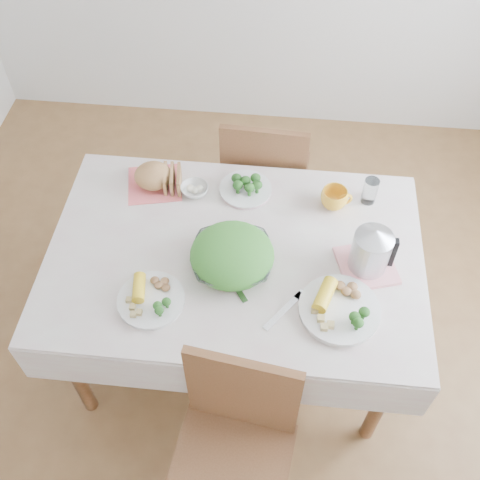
# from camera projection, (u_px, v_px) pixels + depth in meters

# --- Properties ---
(floor) EXTENTS (3.60, 3.60, 0.00)m
(floor) POSITION_uv_depth(u_px,v_px,m) (236.00, 343.00, 2.84)
(floor) COLOR brown
(floor) RESTS_ON ground
(dining_table) EXTENTS (1.40, 0.90, 0.75)m
(dining_table) POSITION_uv_depth(u_px,v_px,m) (235.00, 304.00, 2.55)
(dining_table) COLOR brown
(dining_table) RESTS_ON floor
(tablecloth) EXTENTS (1.50, 1.00, 0.01)m
(tablecloth) POSITION_uv_depth(u_px,v_px,m) (235.00, 253.00, 2.25)
(tablecloth) COLOR beige
(tablecloth) RESTS_ON dining_table
(chair_near) EXTENTS (0.48, 0.48, 0.93)m
(chair_near) POSITION_uv_depth(u_px,v_px,m) (230.00, 468.00, 2.01)
(chair_near) COLOR brown
(chair_near) RESTS_ON floor
(chair_far) EXTENTS (0.44, 0.44, 0.93)m
(chair_far) POSITION_uv_depth(u_px,v_px,m) (266.00, 176.00, 2.93)
(chair_far) COLOR brown
(chair_far) RESTS_ON floor
(salad_bowl) EXTENTS (0.34, 0.34, 0.08)m
(salad_bowl) POSITION_uv_depth(u_px,v_px,m) (232.00, 259.00, 2.17)
(salad_bowl) COLOR white
(salad_bowl) RESTS_ON tablecloth
(dinner_plate_left) EXTENTS (0.30, 0.30, 0.02)m
(dinner_plate_left) POSITION_uv_depth(u_px,v_px,m) (151.00, 300.00, 2.09)
(dinner_plate_left) COLOR white
(dinner_plate_left) RESTS_ON tablecloth
(dinner_plate_right) EXTENTS (0.43, 0.43, 0.03)m
(dinner_plate_right) POSITION_uv_depth(u_px,v_px,m) (339.00, 310.00, 2.06)
(dinner_plate_right) COLOR white
(dinner_plate_right) RESTS_ON tablecloth
(broccoli_plate) EXTENTS (0.27, 0.27, 0.02)m
(broccoli_plate) POSITION_uv_depth(u_px,v_px,m) (246.00, 190.00, 2.44)
(broccoli_plate) COLOR beige
(broccoli_plate) RESTS_ON tablecloth
(napkin) EXTENTS (0.28, 0.28, 0.00)m
(napkin) POSITION_uv_depth(u_px,v_px,m) (155.00, 184.00, 2.48)
(napkin) COLOR #E86062
(napkin) RESTS_ON tablecloth
(bread_loaf) EXTENTS (0.21, 0.20, 0.10)m
(bread_loaf) POSITION_uv_depth(u_px,v_px,m) (153.00, 175.00, 2.43)
(bread_loaf) COLOR olive
(bread_loaf) RESTS_ON napkin
(fruit_bowl) EXTENTS (0.12, 0.12, 0.04)m
(fruit_bowl) POSITION_uv_depth(u_px,v_px,m) (195.00, 190.00, 2.43)
(fruit_bowl) COLOR white
(fruit_bowl) RESTS_ON tablecloth
(yellow_mug) EXTENTS (0.14, 0.14, 0.09)m
(yellow_mug) POSITION_uv_depth(u_px,v_px,m) (334.00, 198.00, 2.36)
(yellow_mug) COLOR yellow
(yellow_mug) RESTS_ON tablecloth
(glass_tumbler) EXTENTS (0.07, 0.07, 0.12)m
(glass_tumbler) POSITION_uv_depth(u_px,v_px,m) (370.00, 190.00, 2.37)
(glass_tumbler) COLOR white
(glass_tumbler) RESTS_ON tablecloth
(pink_tray) EXTENTS (0.26, 0.26, 0.02)m
(pink_tray) POSITION_uv_depth(u_px,v_px,m) (366.00, 266.00, 2.19)
(pink_tray) COLOR pink
(pink_tray) RESTS_ON tablecloth
(electric_kettle) EXTENTS (0.17, 0.17, 0.21)m
(electric_kettle) POSITION_uv_depth(u_px,v_px,m) (372.00, 248.00, 2.10)
(electric_kettle) COLOR #B2B5BA
(electric_kettle) RESTS_ON pink_tray
(fork_left) EXTENTS (0.13, 0.17, 0.00)m
(fork_left) POSITION_uv_depth(u_px,v_px,m) (234.00, 283.00, 2.15)
(fork_left) COLOR silver
(fork_left) RESTS_ON tablecloth
(fork_right) EXTENTS (0.15, 0.18, 0.00)m
(fork_right) POSITION_uv_depth(u_px,v_px,m) (284.00, 311.00, 2.07)
(fork_right) COLOR silver
(fork_right) RESTS_ON tablecloth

